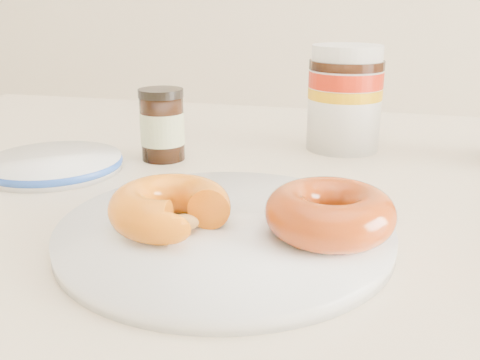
% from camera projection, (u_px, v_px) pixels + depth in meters
% --- Properties ---
extents(dining_table, '(1.40, 0.90, 0.75)m').
position_uv_depth(dining_table, '(309.00, 267.00, 0.57)').
color(dining_table, beige).
rests_on(dining_table, ground).
extents(plate, '(0.28, 0.28, 0.01)m').
position_uv_depth(plate, '(225.00, 230.00, 0.44)').
color(plate, white).
rests_on(plate, dining_table).
extents(donut_bitten, '(0.11, 0.11, 0.03)m').
position_uv_depth(donut_bitten, '(170.00, 207.00, 0.43)').
color(donut_bitten, orange).
rests_on(donut_bitten, plate).
extents(donut_whole, '(0.12, 0.12, 0.04)m').
position_uv_depth(donut_whole, '(330.00, 213.00, 0.42)').
color(donut_whole, '#8E2E09').
rests_on(donut_whole, plate).
extents(nutella_jar, '(0.10, 0.10, 0.13)m').
position_uv_depth(nutella_jar, '(345.00, 94.00, 0.69)').
color(nutella_jar, white).
rests_on(nutella_jar, dining_table).
extents(dark_jar, '(0.05, 0.05, 0.09)m').
position_uv_depth(dark_jar, '(162.00, 125.00, 0.65)').
color(dark_jar, black).
rests_on(dark_jar, dining_table).
extents(blue_rim_saucer, '(0.16, 0.16, 0.02)m').
position_uv_depth(blue_rim_saucer, '(54.00, 164.00, 0.62)').
color(blue_rim_saucer, white).
rests_on(blue_rim_saucer, dining_table).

